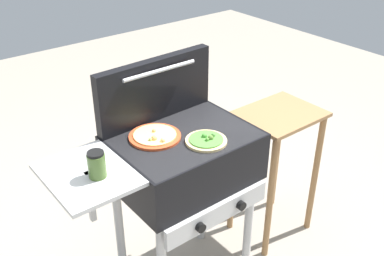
{
  "coord_description": "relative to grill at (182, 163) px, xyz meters",
  "views": [
    {
      "loc": [
        -1.07,
        -1.43,
        1.94
      ],
      "look_at": [
        0.05,
        0.0,
        0.92
      ],
      "focal_mm": 42.63,
      "sensor_mm": 36.0,
      "label": 1
    }
  ],
  "objects": [
    {
      "name": "pizza_cheese",
      "position": [
        -0.1,
        0.06,
        0.15
      ],
      "size": [
        0.24,
        0.24,
        0.04
      ],
      "color": "#C64723",
      "rests_on": "grill"
    },
    {
      "name": "grill_lid_open",
      "position": [
        0.01,
        0.22,
        0.3
      ],
      "size": [
        0.63,
        0.09,
        0.3
      ],
      "color": "black",
      "rests_on": "grill"
    },
    {
      "name": "pizza_veggie",
      "position": [
        0.06,
        -0.11,
        0.15
      ],
      "size": [
        0.19,
        0.19,
        0.03
      ],
      "color": "#E0C17F",
      "rests_on": "grill"
    },
    {
      "name": "sauce_jar",
      "position": [
        -0.44,
        -0.04,
        0.2
      ],
      "size": [
        0.07,
        0.07,
        0.11
      ],
      "color": "#4C6B2D",
      "rests_on": "grill"
    },
    {
      "name": "prep_table",
      "position": [
        0.67,
        0.0,
        -0.19
      ],
      "size": [
        0.44,
        0.36,
        0.8
      ],
      "color": "olive",
      "rests_on": "ground_plane"
    },
    {
      "name": "grill",
      "position": [
        0.0,
        0.0,
        0.0
      ],
      "size": [
        0.96,
        0.53,
        0.9
      ],
      "color": "black",
      "rests_on": "ground_plane"
    }
  ]
}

